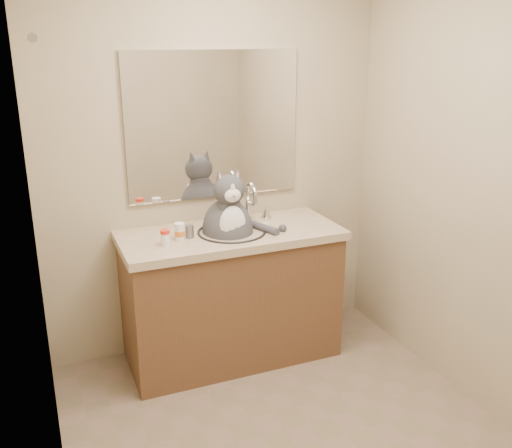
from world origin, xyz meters
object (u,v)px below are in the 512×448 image
at_px(pill_bottle_redcap, 165,238).
at_px(cat, 229,226).
at_px(grey_canister, 190,231).
at_px(pill_bottle_orange, 180,232).

bearing_deg(pill_bottle_redcap, cat, 11.72).
height_order(cat, grey_canister, cat).
relative_size(pill_bottle_orange, grey_canister, 1.29).
height_order(pill_bottle_orange, grey_canister, pill_bottle_orange).
relative_size(pill_bottle_redcap, pill_bottle_orange, 0.92).
bearing_deg(cat, pill_bottle_redcap, -164.44).
bearing_deg(grey_canister, cat, 2.16).
bearing_deg(grey_canister, pill_bottle_orange, -167.32).
bearing_deg(cat, grey_canister, -173.99).
xyz_separation_m(cat, pill_bottle_orange, (-0.31, -0.02, 0.01)).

